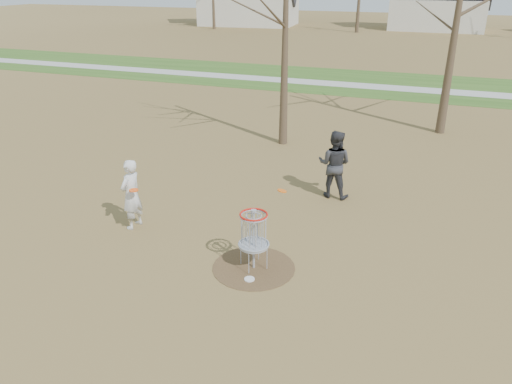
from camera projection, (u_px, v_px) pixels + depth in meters
ground at (254, 268)px, 10.81m from camera, size 160.00×160.00×0.00m
green_band at (380, 84)px, 28.86m from camera, size 160.00×8.00×0.01m
footpath at (378, 87)px, 27.99m from camera, size 160.00×1.50×0.01m
dirt_circle at (254, 267)px, 10.81m from camera, size 1.80×1.80×0.01m
player_standing at (131, 194)px, 12.21m from camera, size 0.49×0.69×1.78m
player_throwing at (334, 164)px, 13.91m from camera, size 0.98×0.78×1.94m
disc_grounded at (249, 279)px, 10.37m from camera, size 0.22×0.22×0.02m
discs_in_play at (210, 190)px, 11.68m from camera, size 3.63×1.14×0.18m
disc_golf_basket at (254, 230)px, 10.44m from camera, size 0.64×0.64×1.35m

